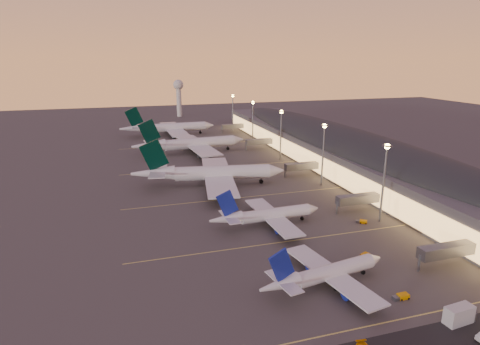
# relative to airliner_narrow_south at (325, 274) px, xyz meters

# --- Properties ---
(ground) EXTENTS (700.00, 700.00, 0.00)m
(ground) POSITION_rel_airliner_narrow_south_xyz_m (-0.08, 29.27, -3.18)
(ground) COLOR #464441
(airliner_narrow_south) EXTENTS (34.45, 31.11, 12.32)m
(airliner_narrow_south) POSITION_rel_airliner_narrow_south_xyz_m (0.00, 0.00, 0.00)
(airliner_narrow_south) COLOR silver
(airliner_narrow_south) RESTS_ON ground
(airliner_narrow_north) EXTENTS (37.01, 33.02, 13.24)m
(airliner_narrow_north) POSITION_rel_airliner_narrow_south_xyz_m (-0.70, 36.98, 0.24)
(airliner_narrow_north) COLOR silver
(airliner_narrow_north) RESTS_ON ground
(airliner_wide_near) EXTENTS (63.18, 58.24, 20.26)m
(airliner_wide_near) POSITION_rel_airliner_narrow_south_xyz_m (-8.82, 82.73, 2.03)
(airliner_wide_near) COLOR silver
(airliner_wide_near) RESTS_ON ground
(airliner_wide_mid) EXTENTS (63.75, 58.31, 20.39)m
(airliner_wide_mid) POSITION_rel_airliner_narrow_south_xyz_m (-6.00, 143.05, 2.06)
(airliner_wide_mid) COLOR silver
(airliner_wide_mid) RESTS_ON ground
(airliner_wide_far) EXTENTS (63.74, 57.95, 20.43)m
(airliner_wide_far) POSITION_rel_airliner_narrow_south_xyz_m (-11.14, 199.32, 2.07)
(airliner_wide_far) COLOR silver
(airliner_wide_far) RESTS_ON ground
(terminal_building) EXTENTS (56.35, 255.00, 17.46)m
(terminal_building) POSITION_rel_airliner_narrow_south_xyz_m (61.75, 101.74, 5.60)
(terminal_building) COLOR #49494E
(terminal_building) RESTS_ON ground
(light_masts) EXTENTS (2.20, 217.20, 25.90)m
(light_masts) POSITION_rel_airliner_narrow_south_xyz_m (35.92, 94.27, 14.37)
(light_masts) COLOR slate
(light_masts) RESTS_ON ground
(radar_tower) EXTENTS (9.00, 9.00, 32.50)m
(radar_tower) POSITION_rel_airliner_narrow_south_xyz_m (9.92, 289.27, 18.69)
(radar_tower) COLOR silver
(radar_tower) RESTS_ON ground
(lane_markings) EXTENTS (90.00, 180.36, 0.00)m
(lane_markings) POSITION_rel_airliner_narrow_south_xyz_m (-0.08, 69.27, -3.18)
(lane_markings) COLOR #D8C659
(lane_markings) RESTS_ON ground
(baggage_tug_a) EXTENTS (3.74, 1.70, 1.11)m
(baggage_tug_a) POSITION_rel_airliner_narrow_south_xyz_m (13.82, -9.63, -2.68)
(baggage_tug_a) COLOR #E59200
(baggage_tug_a) RESTS_ON ground
(baggage_tug_b) EXTENTS (4.04, 2.84, 1.12)m
(baggage_tug_b) POSITION_rel_airliner_narrow_south_xyz_m (16.67, 9.02, -2.67)
(baggage_tug_b) COLOR #E59200
(baggage_tug_b) RESTS_ON ground
(baggage_tug_c) EXTENTS (3.61, 3.06, 1.03)m
(baggage_tug_c) POSITION_rel_airliner_narrow_south_xyz_m (29.53, 29.68, -2.71)
(baggage_tug_c) COLOR #E59200
(baggage_tug_c) RESTS_ON ground
(catering_truck_a) EXTENTS (6.81, 3.15, 3.72)m
(catering_truck_a) POSITION_rel_airliner_narrow_south_xyz_m (19.61, -19.95, -1.45)
(catering_truck_a) COLOR silver
(catering_truck_a) RESTS_ON ground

